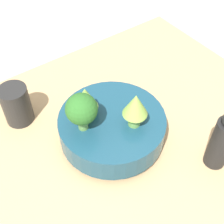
# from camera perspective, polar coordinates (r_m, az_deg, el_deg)

# --- Properties ---
(ground_plane) EXTENTS (6.00, 6.00, 0.00)m
(ground_plane) POSITION_cam_1_polar(r_m,az_deg,el_deg) (0.77, -0.31, -4.72)
(ground_plane) COLOR #ADA89E
(table) EXTENTS (0.86, 0.63, 0.03)m
(table) POSITION_cam_1_polar(r_m,az_deg,el_deg) (0.75, -0.32, -4.01)
(table) COLOR tan
(table) RESTS_ON ground_plane
(bowl) EXTENTS (0.24, 0.24, 0.07)m
(bowl) POSITION_cam_1_polar(r_m,az_deg,el_deg) (0.69, 0.00, -2.80)
(bowl) COLOR navy
(bowl) RESTS_ON table
(broccoli_floret_left) EXTENTS (0.07, 0.07, 0.09)m
(broccoli_floret_left) POSITION_cam_1_polar(r_m,az_deg,el_deg) (0.62, -5.59, 0.41)
(broccoli_floret_left) COLOR #609347
(broccoli_floret_left) RESTS_ON bowl
(romanesco_piece_near) EXTENTS (0.05, 0.05, 0.09)m
(romanesco_piece_near) POSITION_cam_1_polar(r_m,az_deg,el_deg) (0.62, 4.30, 0.97)
(romanesco_piece_near) COLOR #6BA34C
(romanesco_piece_near) RESTS_ON bowl
(romanesco_piece_far) EXTENTS (0.05, 0.05, 0.07)m
(romanesco_piece_far) POSITION_cam_1_polar(r_m,az_deg,el_deg) (0.65, -4.87, 2.33)
(romanesco_piece_far) COLOR #609347
(romanesco_piece_far) RESTS_ON bowl
(cup) EXTENTS (0.07, 0.07, 0.10)m
(cup) POSITION_cam_1_polar(r_m,az_deg,el_deg) (0.76, -17.07, 1.28)
(cup) COLOR black
(cup) RESTS_ON table
(pepper_mill) EXTENTS (0.05, 0.05, 0.15)m
(pepper_mill) POSITION_cam_1_polar(r_m,az_deg,el_deg) (0.67, 19.51, -5.01)
(pepper_mill) COLOR black
(pepper_mill) RESTS_ON table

